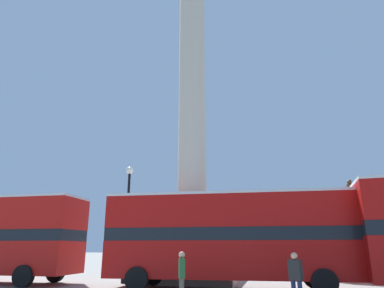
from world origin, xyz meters
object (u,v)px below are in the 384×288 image
(monument_column, at_px, (192,133))
(pedestrian_by_plinth, at_px, (296,277))
(pedestrian_near_lamp, at_px, (182,275))
(equestrian_statue, at_px, (359,251))
(bus_a, at_px, (227,235))
(street_lamp, at_px, (127,215))

(monument_column, distance_m, pedestrian_by_plinth, 11.79)
(pedestrian_near_lamp, bearing_deg, equestrian_statue, -60.35)
(bus_a, xyz_separation_m, equestrian_statue, (6.50, 5.44, -0.73))
(pedestrian_by_plinth, bearing_deg, equestrian_statue, -76.62)
(monument_column, height_order, equestrian_statue, monument_column)
(street_lamp, xyz_separation_m, pedestrian_near_lamp, (4.68, -5.88, -2.53))
(monument_column, distance_m, pedestrian_near_lamp, 10.82)
(bus_a, relative_size, pedestrian_by_plinth, 6.70)
(monument_column, distance_m, bus_a, 7.49)
(street_lamp, height_order, pedestrian_near_lamp, street_lamp)
(monument_column, relative_size, pedestrian_near_lamp, 14.25)
(monument_column, height_order, pedestrian_by_plinth, monument_column)
(equestrian_statue, height_order, street_lamp, street_lamp)
(bus_a, distance_m, pedestrian_by_plinth, 5.00)
(bus_a, distance_m, pedestrian_near_lamp, 4.51)
(equestrian_statue, bearing_deg, bus_a, -113.17)
(bus_a, bearing_deg, pedestrian_by_plinth, -60.07)
(monument_column, xyz_separation_m, street_lamp, (-3.21, -1.70, -5.05))
(street_lamp, xyz_separation_m, pedestrian_by_plinth, (8.33, -5.71, -2.55))
(bus_a, relative_size, street_lamp, 1.76)
(bus_a, bearing_deg, monument_column, 122.26)
(equestrian_statue, xyz_separation_m, pedestrian_by_plinth, (-3.84, -9.44, -0.67))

